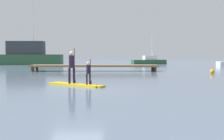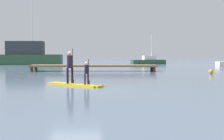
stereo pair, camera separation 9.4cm
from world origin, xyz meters
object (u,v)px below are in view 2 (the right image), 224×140
fishing_boat_white_large (23,56)px  paddleboard_near (75,85)px  paddler_adult (71,65)px  paddler_child_solo (88,72)px  mooring_buoy_mid (212,72)px  motor_boat_small_navy (149,61)px

fishing_boat_white_large → paddleboard_near: bearing=-68.6°
paddler_adult → fishing_boat_white_large: (-11.82, 30.57, 0.29)m
paddler_child_solo → fishing_boat_white_large: fishing_boat_white_large is taller
mooring_buoy_mid → paddler_child_solo: bearing=-134.7°
paddler_child_solo → motor_boat_small_navy: 34.20m
paddler_child_solo → mooring_buoy_mid: paddler_child_solo is taller
paddler_child_solo → fishing_boat_white_large: 33.74m
paddleboard_near → mooring_buoy_mid: bearing=41.9°
fishing_boat_white_large → motor_boat_small_navy: bearing=6.2°
paddler_adult → motor_boat_small_navy: motor_boat_small_navy is taller
paddler_adult → motor_boat_small_navy: size_ratio=0.31×
paddler_adult → paddleboard_near: bearing=-36.0°
paddler_adult → motor_boat_small_navy: bearing=75.9°
paddleboard_near → fishing_boat_white_large: size_ratio=0.25×
paddler_adult → mooring_buoy_mid: bearing=40.6°
paddler_child_solo → mooring_buoy_mid: size_ratio=3.39×
fishing_boat_white_large → mooring_buoy_mid: size_ratio=33.07×
paddler_child_solo → fishing_boat_white_large: size_ratio=0.10×
motor_boat_small_navy → mooring_buoy_mid: 23.80m
paddler_adult → mooring_buoy_mid: size_ratio=4.78×
paddler_child_solo → paddler_adult: bearing=145.4°
fishing_boat_white_large → mooring_buoy_mid: (22.41, -21.49, -1.18)m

